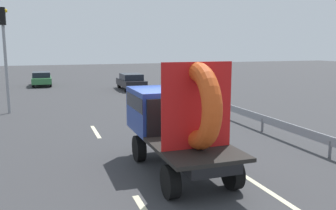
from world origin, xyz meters
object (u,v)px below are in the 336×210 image
(distant_sedan, at_px, (131,81))
(traffic_light, at_px, (5,45))
(flatbed_truck, at_px, (173,116))
(oncoming_car, at_px, (42,78))

(distant_sedan, xyz_separation_m, traffic_light, (-8.75, -8.08, 2.97))
(flatbed_truck, xyz_separation_m, oncoming_car, (-3.81, 24.59, -0.89))
(flatbed_truck, xyz_separation_m, traffic_light, (-5.48, 11.11, 2.10))
(distant_sedan, distance_m, oncoming_car, 8.90)
(flatbed_truck, distance_m, oncoming_car, 24.90)
(traffic_light, height_order, oncoming_car, traffic_light)
(oncoming_car, bearing_deg, traffic_light, -97.05)
(oncoming_car, bearing_deg, flatbed_truck, -81.19)
(flatbed_truck, height_order, distant_sedan, flatbed_truck)
(traffic_light, bearing_deg, flatbed_truck, -63.74)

